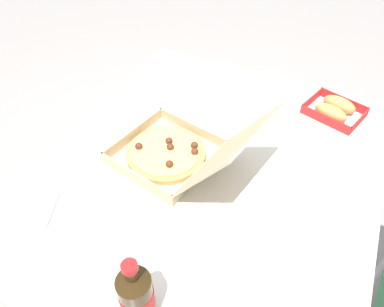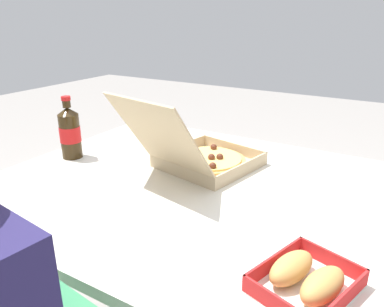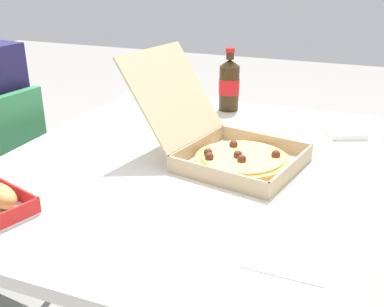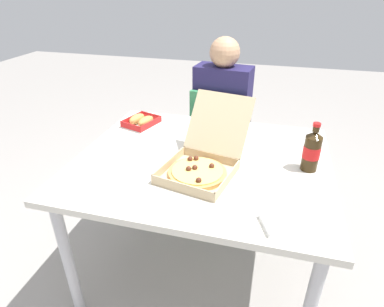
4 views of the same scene
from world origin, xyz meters
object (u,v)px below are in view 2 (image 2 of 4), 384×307
Objects in this scene: cola_bottle at (70,132)px; paper_menu at (319,165)px; napkin_pile at (165,130)px; pizza_box_open at (201,157)px; bread_side_box at (306,279)px.

cola_bottle reaches higher than paper_menu.
paper_menu is 0.68m from napkin_pile.
bread_side_box is at bearing 138.02° from pizza_box_open.
pizza_box_open is 2.23× the size of cola_bottle.
pizza_box_open reaches higher than bread_side_box.
bread_side_box is 0.95m from cola_bottle.
bread_side_box is (-0.45, 0.41, -0.02)m from pizza_box_open.
paper_menu is at bearing -79.37° from bread_side_box.
napkin_pile is at bearing -40.74° from bread_side_box.
cola_bottle is at bearing 17.36° from pizza_box_open.
pizza_box_open is 0.61m from bread_side_box.
bread_side_box is 2.06× the size of napkin_pile.
pizza_box_open reaches higher than napkin_pile.
napkin_pile is (0.79, -0.68, -0.02)m from bread_side_box.
napkin_pile is at bearing -39.00° from pizza_box_open.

